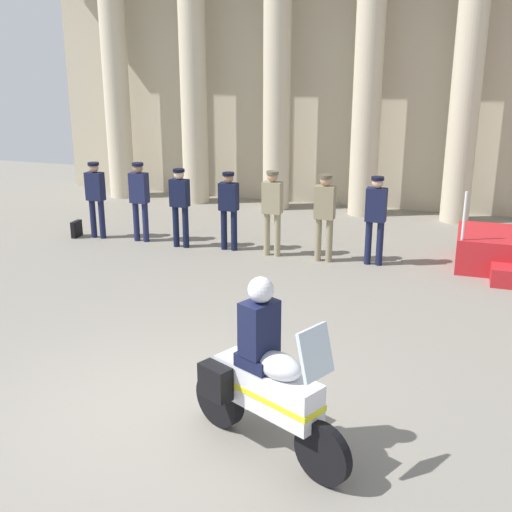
% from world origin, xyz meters
% --- Properties ---
extents(ground_plane, '(28.00, 28.00, 0.00)m').
position_xyz_m(ground_plane, '(0.00, 0.00, 0.00)').
color(ground_plane, gray).
extents(colonnade_backdrop, '(15.27, 1.53, 7.50)m').
position_xyz_m(colonnade_backdrop, '(-0.36, 10.53, 3.85)').
color(colonnade_backdrop, '#B6AB91').
rests_on(colonnade_backdrop, ground_plane).
extents(officer_in_row_0, '(0.39, 0.24, 1.67)m').
position_xyz_m(officer_in_row_0, '(-4.42, 6.07, 0.98)').
color(officer_in_row_0, '#141938').
rests_on(officer_in_row_0, ground_plane).
extents(officer_in_row_1, '(0.39, 0.24, 1.70)m').
position_xyz_m(officer_in_row_1, '(-3.40, 6.13, 1.01)').
color(officer_in_row_1, '#191E42').
rests_on(officer_in_row_1, ground_plane).
extents(officer_in_row_2, '(0.39, 0.24, 1.65)m').
position_xyz_m(officer_in_row_2, '(-2.40, 5.99, 0.98)').
color(officer_in_row_2, black).
rests_on(officer_in_row_2, ground_plane).
extents(officer_in_row_3, '(0.39, 0.24, 1.62)m').
position_xyz_m(officer_in_row_3, '(-1.37, 6.12, 0.96)').
color(officer_in_row_3, black).
rests_on(officer_in_row_3, ground_plane).
extents(officer_in_row_4, '(0.39, 0.24, 1.72)m').
position_xyz_m(officer_in_row_4, '(-0.42, 6.02, 1.02)').
color(officer_in_row_4, gray).
rests_on(officer_in_row_4, ground_plane).
extents(officer_in_row_5, '(0.39, 0.24, 1.72)m').
position_xyz_m(officer_in_row_5, '(0.65, 5.97, 1.01)').
color(officer_in_row_5, '#847A5B').
rests_on(officer_in_row_5, ground_plane).
extents(officer_in_row_6, '(0.39, 0.24, 1.72)m').
position_xyz_m(officer_in_row_6, '(1.61, 6.06, 1.01)').
color(officer_in_row_6, '#141938').
rests_on(officer_in_row_6, ground_plane).
extents(motorcycle_with_rider, '(1.92, 1.13, 1.90)m').
position_xyz_m(motorcycle_with_rider, '(1.36, -0.36, 0.79)').
color(motorcycle_with_rider, black).
rests_on(motorcycle_with_rider, ground_plane).
extents(briefcase_on_ground, '(0.10, 0.32, 0.36)m').
position_xyz_m(briefcase_on_ground, '(-4.92, 5.98, 0.18)').
color(briefcase_on_ground, black).
rests_on(briefcase_on_ground, ground_plane).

